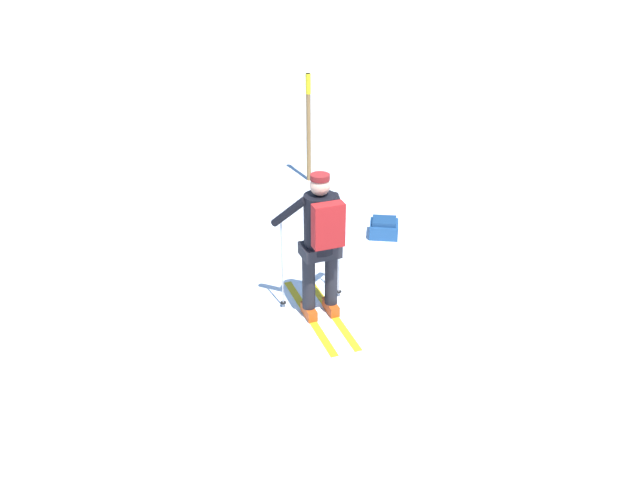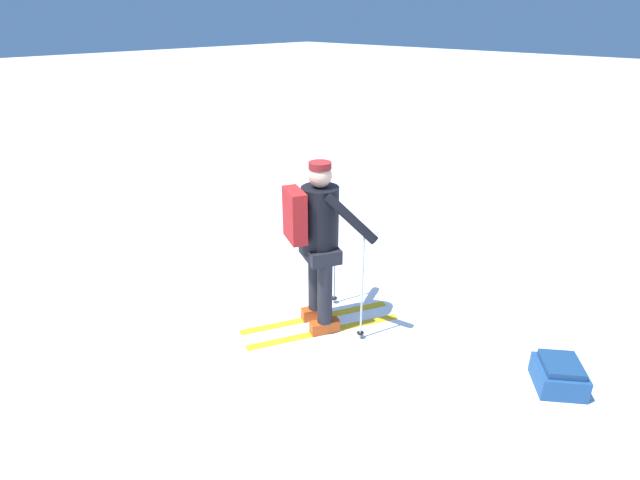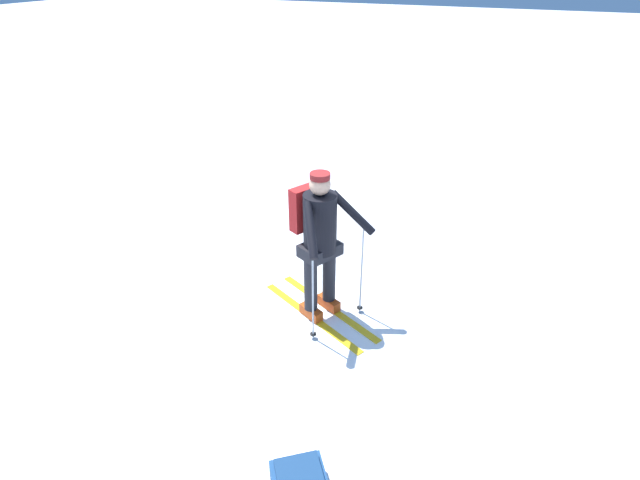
# 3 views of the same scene
# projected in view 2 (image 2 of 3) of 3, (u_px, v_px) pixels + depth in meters

# --- Properties ---
(ground_plane) EXTENTS (80.00, 80.00, 0.00)m
(ground_plane) POSITION_uv_depth(u_px,v_px,m) (295.00, 345.00, 4.91)
(ground_plane) COLOR white
(skier) EXTENTS (1.11, 1.63, 1.75)m
(skier) POSITION_uv_depth(u_px,v_px,m) (318.00, 236.00, 4.80)
(skier) COLOR gold
(skier) RESTS_ON ground_plane
(dropped_backpack) EXTENTS (0.56, 0.56, 0.27)m
(dropped_backpack) POSITION_uv_depth(u_px,v_px,m) (559.00, 375.00, 4.32)
(dropped_backpack) COLOR navy
(dropped_backpack) RESTS_ON ground_plane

